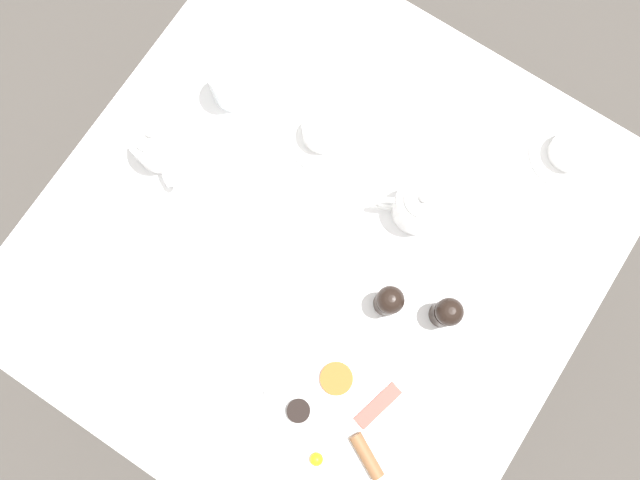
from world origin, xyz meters
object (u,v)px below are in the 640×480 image
teacup_with_saucer_right (571,150)px  napkin_folded (152,281)px  pepper_grinder (389,301)px  fork_by_plate (353,36)px  breakfast_plate (339,422)px  teacup_with_saucer_left (323,132)px  water_glass_tall (230,82)px  salt_grinder (447,313)px  knife_by_plate (310,269)px  teapot_near (158,144)px  teapot_far (419,205)px

teacup_with_saucer_right → napkin_folded: size_ratio=0.96×
pepper_grinder → fork_by_plate: size_ratio=0.67×
breakfast_plate → teacup_with_saucer_left: size_ratio=1.97×
breakfast_plate → water_glass_tall: (0.44, 0.54, 0.05)m
napkin_folded → water_glass_tall: bearing=12.2°
salt_grinder → napkin_folded: 0.58m
teacup_with_saucer_left → knife_by_plate: 0.28m
teapot_near → teacup_with_saucer_right: (0.45, -0.70, -0.02)m
water_glass_tall → napkin_folded: bearing=-167.8°
pepper_grinder → knife_by_plate: size_ratio=0.51×
knife_by_plate → breakfast_plate: bearing=-136.0°
salt_grinder → teacup_with_saucer_left: bearing=65.3°
teapot_far → teacup_with_saucer_right: teapot_far is taller
salt_grinder → fork_by_plate: (0.40, 0.46, -0.05)m
water_glass_tall → pepper_grinder: water_glass_tall is taller
salt_grinder → knife_by_plate: size_ratio=0.51×
teacup_with_saucer_right → water_glass_tall: (-0.27, 0.65, 0.03)m
pepper_grinder → teapot_near: bearing=88.5°
napkin_folded → pepper_grinder: bearing=-62.3°
water_glass_tall → salt_grinder: bearing=-104.6°
breakfast_plate → pepper_grinder: size_ratio=2.90×
teapot_far → teacup_with_saucer_left: 0.25m
teapot_near → napkin_folded: 0.27m
pepper_grinder → knife_by_plate: 0.17m
teapot_near → knife_by_plate: teapot_near is taller
breakfast_plate → teacup_with_saucer_left: teacup_with_saucer_left is taller
breakfast_plate → water_glass_tall: size_ratio=2.53×
teacup_with_saucer_right → teapot_near: bearing=122.8°
knife_by_plate → napkin_folded: bearing=127.7°
teapot_far → napkin_folded: bearing=-161.1°
water_glass_tall → knife_by_plate: water_glass_tall is taller
teacup_with_saucer_left → pepper_grinder: bearing=-127.2°
napkin_folded → knife_by_plate: napkin_folded is taller
teapot_near → salt_grinder: (0.03, -0.65, 0.01)m
water_glass_tall → fork_by_plate: bearing=-29.3°
teapot_far → pepper_grinder: bearing=-104.8°
breakfast_plate → knife_by_plate: (0.21, 0.21, -0.01)m
teapot_far → teacup_with_saucer_left: teapot_far is taller
teapot_far → napkin_folded: size_ratio=1.04×
fork_by_plate → knife_by_plate: (-0.47, -0.20, 0.00)m
napkin_folded → fork_by_plate: 0.66m
teacup_with_saucer_left → pepper_grinder: (-0.22, -0.29, 0.03)m
teacup_with_saucer_left → napkin_folded: bearing=165.0°
pepper_grinder → salt_grinder: size_ratio=1.00×
salt_grinder → knife_by_plate: 0.28m
breakfast_plate → teapot_near: 0.65m
teapot_near → salt_grinder: 0.65m
napkin_folded → fork_by_plate: size_ratio=1.03×
water_glass_tall → teacup_with_saucer_left: bearing=-83.1°
teacup_with_saucer_left → pepper_grinder: size_ratio=1.47×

